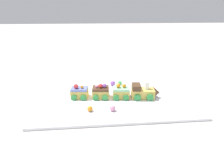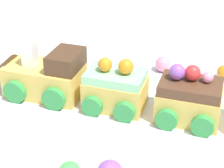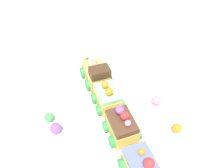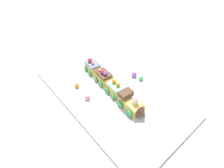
% 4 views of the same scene
% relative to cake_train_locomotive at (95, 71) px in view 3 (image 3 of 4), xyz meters
% --- Properties ---
extents(ground_plane, '(10.00, 10.00, 0.00)m').
position_rel_cake_train_locomotive_xyz_m(ground_plane, '(-0.14, 0.00, -0.04)').
color(ground_plane, beige).
extents(display_board, '(0.72, 0.40, 0.01)m').
position_rel_cake_train_locomotive_xyz_m(display_board, '(-0.14, 0.00, -0.03)').
color(display_board, white).
rests_on(display_board, ground_plane).
extents(cake_train_locomotive, '(0.14, 0.08, 0.08)m').
position_rel_cake_train_locomotive_xyz_m(cake_train_locomotive, '(0.00, 0.00, 0.00)').
color(cake_train_locomotive, '#E0BC56').
rests_on(cake_train_locomotive, display_board).
extents(cake_car_mint, '(0.08, 0.08, 0.07)m').
position_rel_cake_train_locomotive_xyz_m(cake_car_mint, '(-0.11, 0.01, -0.00)').
color(cake_car_mint, '#E0BC56').
rests_on(cake_car_mint, display_board).
extents(cake_car_chocolate, '(0.08, 0.08, 0.07)m').
position_rel_cake_train_locomotive_xyz_m(cake_car_chocolate, '(-0.21, 0.02, 0.00)').
color(cake_car_chocolate, '#E0BC56').
rests_on(cake_car_chocolate, display_board).
extents(cake_car_blueberry, '(0.08, 0.08, 0.07)m').
position_rel_cake_train_locomotive_xyz_m(cake_car_blueberry, '(-0.31, 0.03, -0.00)').
color(cake_car_blueberry, '#E0BC56').
rests_on(cake_car_blueberry, display_board).
extents(gumball_green, '(0.02, 0.02, 0.02)m').
position_rel_cake_train_locomotive_xyz_m(gumball_green, '(-0.10, 0.16, -0.02)').
color(gumball_green, '#4CBC56').
rests_on(gumball_green, display_board).
extents(gumball_orange, '(0.02, 0.02, 0.02)m').
position_rel_cake_train_locomotive_xyz_m(gumball_orange, '(-0.26, -0.10, -0.02)').
color(gumball_orange, orange).
rests_on(gumball_orange, display_board).
extents(gumball_pink, '(0.03, 0.03, 0.03)m').
position_rel_cake_train_locomotive_xyz_m(gumball_pink, '(-0.16, -0.11, -0.01)').
color(gumball_pink, pink).
rests_on(gumball_pink, display_board).
extents(gumball_purple, '(0.03, 0.03, 0.03)m').
position_rel_cake_train_locomotive_xyz_m(gumball_purple, '(-0.14, 0.16, -0.01)').
color(gumball_purple, '#9956C6').
rests_on(gumball_purple, display_board).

